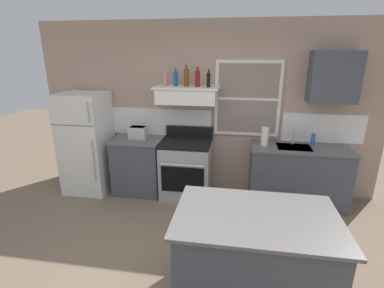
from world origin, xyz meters
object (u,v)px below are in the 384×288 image
kitchen_island (253,259)px  dish_soap_bottle (313,140)px  bottle_red_label_wine (197,78)px  refrigerator (87,143)px  stove_range (186,169)px  bottle_amber_wine (186,77)px  bottle_balsamic_dark (209,80)px  bottle_blue_liqueur (176,79)px  paper_towel_roll (265,136)px  toaster (138,132)px  bottle_rose_pink (165,78)px

kitchen_island → dish_soap_bottle: bearing=66.1°
bottle_red_label_wine → dish_soap_bottle: 1.93m
refrigerator → stove_range: (1.65, 0.02, -0.35)m
bottle_amber_wine → kitchen_island: 2.66m
refrigerator → bottle_red_label_wine: 2.09m
stove_range → kitchen_island: (0.97, -1.92, -0.01)m
bottle_balsamic_dark → refrigerator: bearing=-178.0°
bottle_blue_liqueur → kitchen_island: size_ratio=0.19×
bottle_balsamic_dark → dish_soap_bottle: bearing=3.3°
stove_range → kitchen_island: stove_range is taller
refrigerator → bottle_red_label_wine: bearing=3.4°
paper_towel_roll → dish_soap_bottle: 0.71m
paper_towel_roll → bottle_red_label_wine: bearing=177.4°
toaster → stove_range: 0.97m
toaster → dish_soap_bottle: toaster is taller
stove_range → bottle_balsamic_dark: 1.43m
toaster → bottle_blue_liqueur: size_ratio=1.13×
refrigerator → toaster: size_ratio=5.48×
toaster → bottle_rose_pink: size_ratio=1.09×
bottle_balsamic_dark → paper_towel_roll: 1.17m
bottle_amber_wine → bottle_red_label_wine: size_ratio=1.10×
refrigerator → bottle_red_label_wine: size_ratio=5.75×
bottle_blue_liqueur → bottle_balsamic_dark: size_ratio=1.03×
toaster → paper_towel_roll: (1.97, -0.04, 0.04)m
bottle_amber_wine → bottle_balsamic_dark: 0.34m
refrigerator → bottle_balsamic_dark: size_ratio=6.41×
bottle_blue_liqueur → bottle_red_label_wine: (0.33, -0.02, 0.01)m
toaster → bottle_amber_wine: bearing=2.5°
bottle_red_label_wine → dish_soap_bottle: bearing=1.8°
bottle_blue_liqueur → bottle_amber_wine: bearing=2.4°
dish_soap_bottle → kitchen_island: size_ratio=0.13×
stove_range → refrigerator: bearing=-179.2°
toaster → bottle_red_label_wine: bottle_red_label_wine is taller
bottle_amber_wine → paper_towel_roll: (1.19, -0.07, -0.83)m
toaster → stove_range: size_ratio=0.27×
stove_range → bottle_blue_liqueur: bottle_blue_liqueur is taller
stove_range → paper_towel_roll: paper_towel_roll is taller
toaster → bottle_amber_wine: size_ratio=0.96×
refrigerator → dish_soap_bottle: (3.53, 0.16, 0.19)m
toaster → kitchen_island: 2.72m
paper_towel_roll → kitchen_island: bearing=-96.1°
bottle_blue_liqueur → kitchen_island: (1.14, -2.03, -1.40)m
toaster → stove_range: (0.80, -0.08, -0.54)m
bottle_rose_pink → stove_range: bearing=-20.8°
bottle_amber_wine → refrigerator: bearing=-175.4°
refrigerator → toaster: bearing=6.6°
bottle_red_label_wine → paper_towel_roll: bearing=-2.6°
bottle_rose_pink → bottle_amber_wine: size_ratio=0.88×
stove_range → bottle_red_label_wine: bottle_red_label_wine is taller
dish_soap_bottle → bottle_amber_wine: bearing=-179.2°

